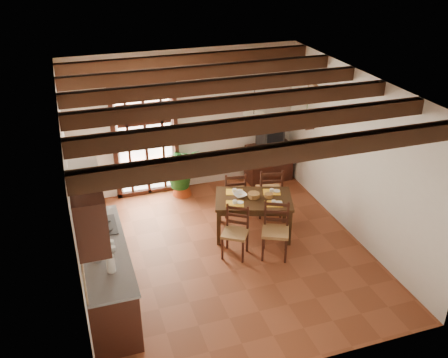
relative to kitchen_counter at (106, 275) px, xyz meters
name	(u,v)px	position (x,y,z in m)	size (l,w,h in m)	color
ground_plane	(226,253)	(1.96, 0.60, -0.47)	(5.00, 5.00, 0.00)	brown
room_shell	(226,151)	(1.96, 0.60, 1.34)	(4.52, 5.02, 2.81)	silver
ceiling_beams	(226,94)	(1.96, 0.60, 2.22)	(4.50, 4.34, 0.20)	black
french_door	(145,138)	(1.16, 3.05, 0.70)	(1.26, 0.11, 2.32)	white
kitchen_counter	(106,275)	(0.00, 0.00, 0.00)	(0.64, 2.25, 1.38)	#331710
upper_cabinet	(89,216)	(-0.12, -0.70, 1.38)	(0.35, 0.80, 0.70)	#331710
range_hood	(84,178)	(-0.09, 0.55, 1.26)	(0.38, 0.60, 0.54)	white
counter_items	(101,242)	(0.00, 0.09, 0.49)	(0.50, 1.43, 0.25)	black
dining_table	(254,202)	(2.59, 1.02, 0.13)	(1.48, 1.19, 0.70)	#332010
chair_near_left	(235,241)	(2.08, 0.50, -0.21)	(0.53, 0.53, 0.85)	#A07444
chair_near_right	(275,240)	(2.69, 0.30, -0.19)	(0.56, 0.55, 0.91)	#A07444
chair_far_left	(234,200)	(2.50, 1.75, -0.20)	(0.47, 0.45, 0.88)	#A07444
chair_far_right	(269,199)	(3.10, 1.54, -0.17)	(0.52, 0.50, 0.96)	#A07444
table_setting	(254,199)	(2.59, 1.02, 0.20)	(0.93, 0.62, 0.09)	yellow
table_bowl	(240,195)	(2.39, 1.14, 0.25)	(0.22, 0.22, 0.05)	white
sideboard	(269,163)	(3.64, 2.83, -0.08)	(0.93, 0.42, 0.79)	#331710
crt_tv	(270,137)	(3.64, 2.82, 0.51)	(0.49, 0.46, 0.38)	black
fuse_box	(258,97)	(3.46, 3.08, 1.28)	(0.25, 0.03, 0.32)	white
plant_pot	(182,189)	(1.76, 2.77, -0.36)	(0.38, 0.38, 0.23)	#963815
potted_plant	(181,169)	(1.76, 2.77, 0.10)	(1.99, 1.71, 2.22)	#144C19
wall_shelf	(306,119)	(4.10, 2.20, 1.04)	(0.20, 0.42, 0.20)	#331710
shelf_vase	(307,112)	(4.10, 2.20, 1.18)	(0.15, 0.15, 0.15)	#B2BFB2
shelf_flowers	(308,102)	(4.10, 2.20, 1.38)	(0.14, 0.14, 0.36)	yellow
framed_picture	(312,91)	(4.18, 2.20, 1.58)	(0.03, 0.32, 0.32)	brown
pendant_lamp	(254,118)	(2.59, 1.12, 1.60)	(0.36, 0.36, 0.84)	black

